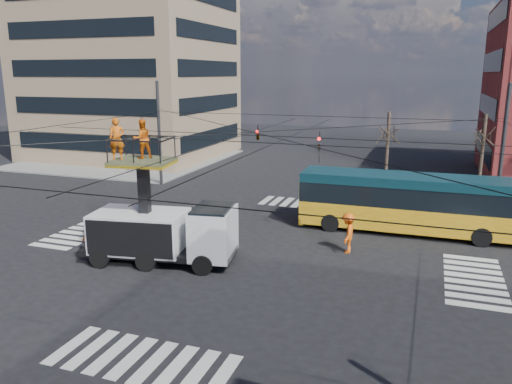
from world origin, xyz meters
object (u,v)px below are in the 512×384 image
object	(u,v)px
utility_truck	(162,218)
city_bus	(411,202)
worker_ground	(91,237)
flagger	(348,233)
traffic_cone	(135,247)

from	to	relation	value
utility_truck	city_bus	distance (m)	13.44
worker_ground	flagger	size ratio (longest dim) A/B	1.03
city_bus	traffic_cone	distance (m)	14.76
city_bus	worker_ground	size ratio (longest dim) A/B	5.80
utility_truck	city_bus	xyz separation A→B (m)	(10.52, 8.36, -0.40)
traffic_cone	flagger	xyz separation A→B (m)	(9.77, 3.52, 0.68)
city_bus	traffic_cone	xyz separation A→B (m)	(-12.45, -7.79, -1.40)
flagger	traffic_cone	bearing A→B (deg)	-72.77
traffic_cone	worker_ground	world-z (taller)	worker_ground
traffic_cone	flagger	world-z (taller)	flagger
utility_truck	flagger	bearing A→B (deg)	18.11
traffic_cone	flagger	distance (m)	10.41
utility_truck	city_bus	bearing A→B (deg)	29.06
flagger	city_bus	bearing A→B (deg)	145.33
traffic_cone	worker_ground	size ratio (longest dim) A/B	0.31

